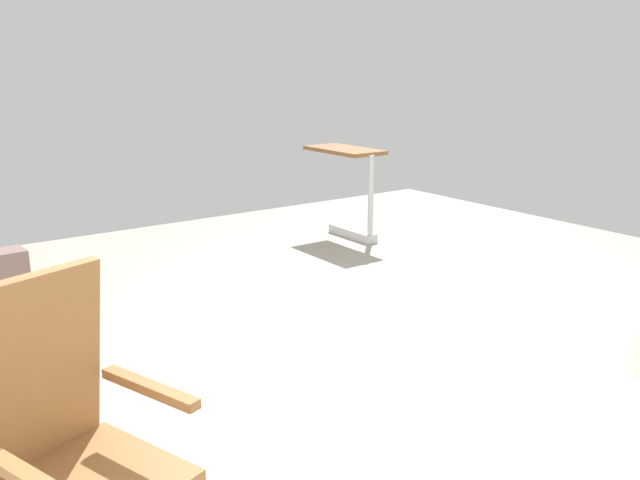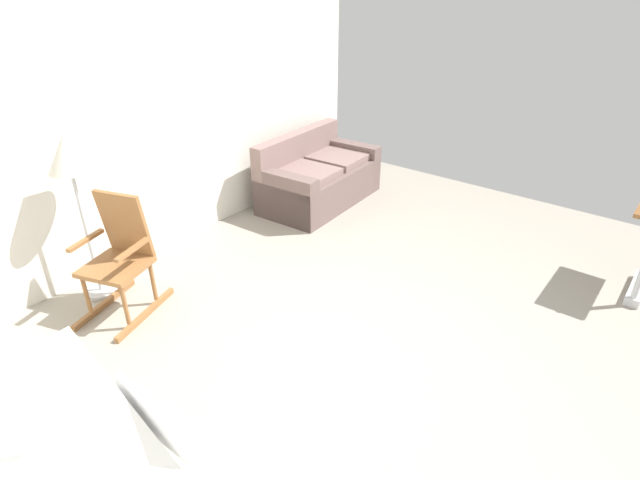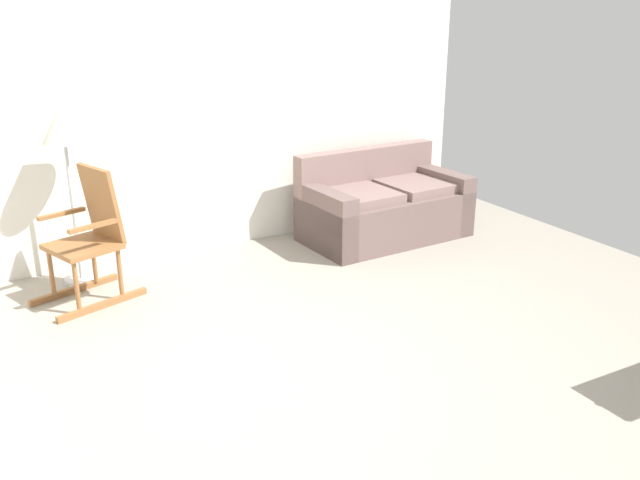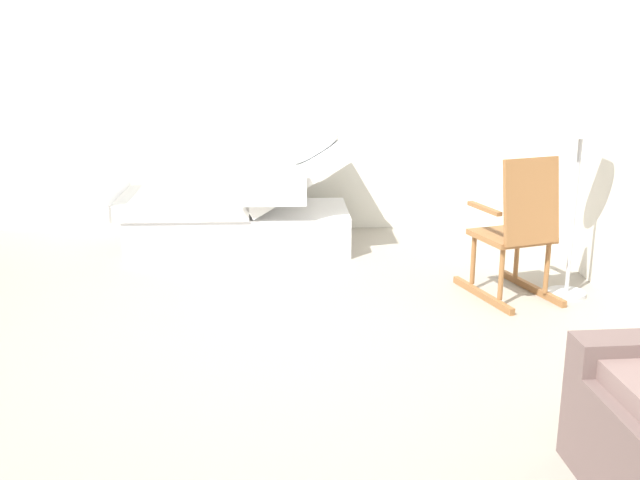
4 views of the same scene
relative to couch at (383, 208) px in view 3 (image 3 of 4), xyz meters
The scene contains 5 objects.
ground_plane 2.87m from the couch, 132.27° to the right, with size 7.38×7.38×0.00m, color gray.
back_wall 2.27m from the couch, 162.46° to the left, with size 6.11×0.10×2.70m, color silver.
couch is the anchor object (origin of this frame).
rocking_chair 2.83m from the couch, behind, with size 0.87×0.69×1.05m.
floor_lamp 3.02m from the couch, behind, with size 0.34×0.34×1.48m.
Camera 3 is at (-1.72, -3.26, 2.24)m, focal length 38.29 mm.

